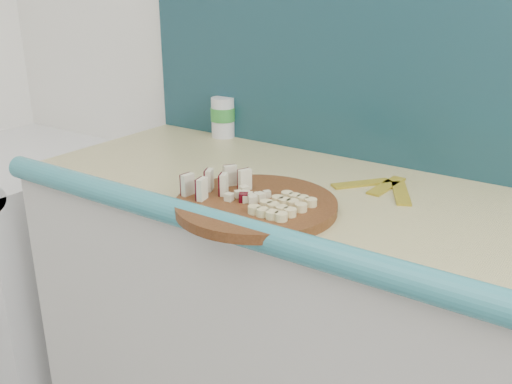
{
  "coord_description": "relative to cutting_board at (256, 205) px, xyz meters",
  "views": [
    {
      "loc": [
        0.35,
        0.36,
        1.39
      ],
      "look_at": [
        -0.3,
        1.31,
        0.95
      ],
      "focal_mm": 40.0,
      "sensor_mm": 36.0,
      "label": 1
    }
  ],
  "objects": [
    {
      "name": "porcelain_fixture",
      "position": [
        -1.15,
        0.19,
        -0.52
      ],
      "size": [
        0.7,
        0.72,
        0.84
      ],
      "color": "white",
      "rests_on": "ground"
    },
    {
      "name": "cutting_board",
      "position": [
        0.0,
        0.0,
        0.0
      ],
      "size": [
        0.39,
        0.39,
        0.02
      ],
      "primitive_type": "cylinder",
      "rotation": [
        0.0,
        0.0,
        -0.1
      ],
      "color": "#42230E",
      "rests_on": "kitchen_counter"
    },
    {
      "name": "apple_wedges",
      "position": [
        -0.1,
        -0.01,
        0.04
      ],
      "size": [
        0.1,
        0.14,
        0.05
      ],
      "color": "beige",
      "rests_on": "cutting_board"
    },
    {
      "name": "apple_chunks",
      "position": [
        -0.02,
        0.0,
        0.02
      ],
      "size": [
        0.05,
        0.05,
        0.02
      ],
      "color": "beige",
      "rests_on": "cutting_board"
    },
    {
      "name": "banana_slices",
      "position": [
        0.08,
        -0.01,
        0.02
      ],
      "size": [
        0.1,
        0.14,
        0.02
      ],
      "color": "beige",
      "rests_on": "cutting_board"
    },
    {
      "name": "canister",
      "position": [
        -0.44,
        0.45,
        0.05
      ],
      "size": [
        0.08,
        0.08,
        0.13
      ],
      "rotation": [
        0.0,
        0.0,
        -0.09
      ],
      "color": "silver",
      "rests_on": "kitchen_counter"
    },
    {
      "name": "banana_peel",
      "position": [
        0.18,
        0.28,
        -0.01
      ],
      "size": [
        0.21,
        0.18,
        0.01
      ],
      "rotation": [
        0.0,
        0.0,
        -0.23
      ],
      "color": "gold",
      "rests_on": "kitchen_counter"
    }
  ]
}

